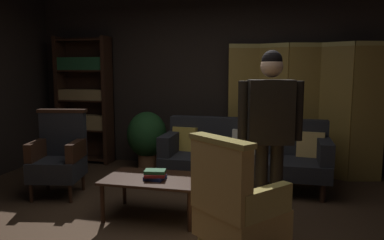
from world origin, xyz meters
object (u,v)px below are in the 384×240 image
Objects in this scene: folding_screen at (303,108)px; book_green_cloth at (155,172)px; armchair_wing_left at (59,155)px; book_navy_cloth at (155,177)px; bookshelf at (85,98)px; velvet_couch at (244,152)px; coffee_table at (154,182)px; book_red_leather at (155,174)px; potted_plant at (147,137)px; standing_figure at (270,126)px; armchair_gilt_accent at (236,206)px.

book_green_cloth is at bearing -127.34° from folding_screen.
book_navy_cloth is at bearing -18.05° from armchair_wing_left.
bookshelf is (-3.45, 0.05, 0.08)m from folding_screen.
coffee_table is (-0.82, -1.26, -0.08)m from velvet_couch.
book_red_leather is at bearing -18.05° from armchair_wing_left.
velvet_couch is at bearing -16.67° from potted_plant.
armchair_wing_left is at bearing 168.13° from standing_figure.
armchair_wing_left is (0.53, -1.60, -0.57)m from bookshelf.
coffee_table is 4.77× the size of book_green_cloth.
book_green_cloth is at bearing 0.00° from book_navy_cloth.
folding_screen is 1.26× the size of standing_figure.
folding_screen reaches higher than book_red_leather.
velvet_couch is 2.12× the size of coffee_table.
bookshelf reaches higher than book_red_leather.
armchair_gilt_accent is 2.60m from armchair_wing_left.
folding_screen is 2.12m from standing_figure.
velvet_couch reaches higher than book_navy_cloth.
velvet_couch is 10.20× the size of book_red_leather.
folding_screen is 2.39× the size of potted_plant.
bookshelf is 4.02m from armchair_gilt_accent.
standing_figure is at bearing -6.47° from coffee_table.
armchair_gilt_accent reaches higher than book_red_leather.
folding_screen is 2.33m from potted_plant.
standing_figure reaches higher than book_green_cloth.
folding_screen reaches higher than armchair_wing_left.
velvet_couch reaches higher than book_red_leather.
velvet_couch is 1.53m from book_red_leather.
folding_screen is at bearing 77.36° from armchair_gilt_accent.
velvet_couch is 2.04× the size of armchair_wing_left.
book_red_leather is (-1.14, 0.08, -0.56)m from standing_figure.
folding_screen reaches higher than book_navy_cloth.
folding_screen is 10.24× the size of book_green_cloth.
armchair_gilt_accent is at bearing -39.13° from book_green_cloth.
armchair_wing_left is 0.61× the size of standing_figure.
book_green_cloth is (-1.14, 0.08, -0.53)m from standing_figure.
coffee_table is at bearing -128.77° from folding_screen.
potted_plant is (1.18, -0.28, -0.54)m from bookshelf.
bookshelf is at bearing 166.43° from potted_plant.
book_red_leather is (0.00, 0.00, 0.03)m from book_navy_cloth.
armchair_gilt_accent reaches higher than velvet_couch.
folding_screen is 2.57m from book_green_cloth.
armchair_gilt_accent is 3.01m from potted_plant.
armchair_wing_left is 2.64m from standing_figure.
bookshelf is at bearing 179.16° from folding_screen.
potted_plant is (-0.70, 1.71, 0.14)m from coffee_table.
armchair_wing_left reaches higher than coffee_table.
velvet_couch is 10.12× the size of book_green_cloth.
book_red_leather is (0.74, -1.77, -0.05)m from potted_plant.
velvet_couch is 2.36× the size of potted_plant.
folding_screen is 11.21× the size of book_navy_cloth.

